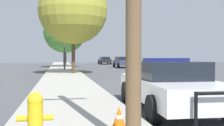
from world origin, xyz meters
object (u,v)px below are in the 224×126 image
Objects in this scene: tree_sidewalk_mid at (73,10)px; police_car at (168,84)px; traffic_cone at (119,118)px; car_background_distant at (105,60)px; tree_sidewalk_far at (65,32)px; car_background_oncoming at (123,62)px; fire_hydrant at (35,115)px; traffic_light at (77,38)px.

police_car is at bearing -82.77° from tree_sidewalk_mid.
traffic_cone is at bearing 52.23° from police_car.
car_background_distant is 15.01m from tree_sidewalk_far.
car_background_oncoming is 9.64× the size of traffic_cone.
fire_hydrant is 45.35m from car_background_distant.
fire_hydrant is at bearing -100.90° from car_background_distant.
car_background_oncoming is 14.61m from tree_sidewalk_mid.
tree_sidewalk_far is (-2.36, 29.18, 3.85)m from police_car.
car_background_oncoming is 30.60m from traffic_cone.
traffic_cone is (-0.69, -23.77, -2.99)m from traffic_light.
tree_sidewalk_far reaches higher than fire_hydrant.
tree_sidewalk_mid is 1.11× the size of tree_sidewalk_far.
tree_sidewalk_mid reaches higher than traffic_cone.
police_car is 16.22m from tree_sidewalk_mid.
car_background_oncoming is at bearing 74.43° from fire_hydrant.
traffic_light is at bearing -107.12° from car_background_distant.
car_background_distant is at bearing 75.39° from tree_sidewalk_mid.
traffic_light is 1.00× the size of car_background_distant.
tree_sidewalk_mid is (-1.96, 15.45, 4.53)m from police_car.
tree_sidewalk_mid is (-6.91, -12.05, 4.54)m from car_background_oncoming.
car_background_oncoming is 8.44m from tree_sidewalk_far.
car_background_distant reaches higher than fire_hydrant.
fire_hydrant is 18.95m from tree_sidewalk_mid.
tree_sidewalk_far is (-0.40, 13.73, -0.68)m from tree_sidewalk_mid.
tree_sidewalk_far is (-1.09, 7.72, 1.26)m from traffic_light.
car_background_distant is at bearing 79.33° from fire_hydrant.
tree_sidewalk_far is at bearing -13.32° from car_background_oncoming.
traffic_light is 0.57× the size of tree_sidewalk_mid.
police_car is 21.65m from traffic_light.
police_car is 1.22× the size of car_background_oncoming.
tree_sidewalk_mid reaches higher than fire_hydrant.
police_car is at bearing 49.70° from traffic_cone.
car_background_distant reaches higher than traffic_cone.
car_background_distant is (8.40, 44.57, 0.15)m from fire_hydrant.
police_car is at bearing -85.37° from tree_sidewalk_far.
car_background_distant is 1.05× the size of car_background_oncoming.
fire_hydrant is 1.84× the size of traffic_cone.
car_background_oncoming is at bearing 44.19° from traffic_light.
traffic_light is at bearing 83.44° from tree_sidewalk_mid.
police_car is 42.02m from car_background_distant.
fire_hydrant is at bearing -95.26° from traffic_light.
fire_hydrant is at bearing -161.40° from traffic_cone.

